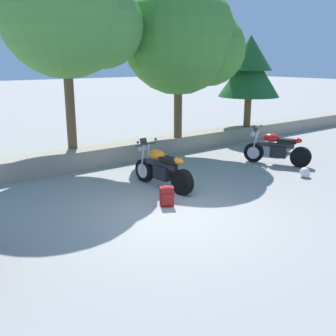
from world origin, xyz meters
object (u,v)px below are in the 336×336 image
leafy_tree_far_left (72,14)px  pine_tree_mid_right (250,68)px  rider_backpack (167,196)px  rider_helmet (305,172)px  leafy_tree_mid_left (185,40)px  motorcycle_orange_centre (162,169)px  motorcycle_red_far_right (276,149)px

leafy_tree_far_left → pine_tree_mid_right: bearing=-2.6°
rider_backpack → rider_helmet: rider_backpack is taller
pine_tree_mid_right → rider_helmet: bearing=-120.6°
rider_helmet → leafy_tree_mid_left: bearing=99.3°
motorcycle_orange_centre → leafy_tree_mid_left: (2.98, 2.74, 3.30)m
motorcycle_red_far_right → pine_tree_mid_right: (2.24, 3.23, 2.37)m
leafy_tree_mid_left → leafy_tree_far_left: bearing=171.7°
motorcycle_red_far_right → rider_helmet: motorcycle_red_far_right is taller
motorcycle_orange_centre → rider_backpack: (-0.71, -1.14, -0.24)m
rider_backpack → motorcycle_orange_centre: bearing=58.3°
motorcycle_orange_centre → leafy_tree_mid_left: 5.23m
leafy_tree_mid_left → rider_helmet: bearing=-80.7°
motorcycle_red_far_right → pine_tree_mid_right: 4.59m
leafy_tree_mid_left → rider_backpack: bearing=-133.5°
motorcycle_orange_centre → leafy_tree_far_left: 5.15m
rider_helmet → leafy_tree_mid_left: size_ratio=0.05×
motorcycle_orange_centre → leafy_tree_mid_left: leafy_tree_mid_left is taller
motorcycle_orange_centre → pine_tree_mid_right: size_ratio=0.59×
leafy_tree_far_left → pine_tree_mid_right: (7.14, -0.32, -1.53)m
rider_helmet → motorcycle_orange_centre: bearing=155.7°
rider_helmet → pine_tree_mid_right: (2.74, 4.63, 2.72)m
rider_backpack → motorcycle_red_far_right: bearing=10.1°
rider_backpack → rider_helmet: bearing=-6.8°
leafy_tree_mid_left → pine_tree_mid_right: (3.46, 0.21, -0.93)m
motorcycle_orange_centre → rider_backpack: motorcycle_orange_centre is taller
leafy_tree_far_left → rider_backpack: bearing=-90.1°
rider_backpack → pine_tree_mid_right: 8.65m
rider_backpack → leafy_tree_mid_left: size_ratio=0.09×
motorcycle_red_far_right → leafy_tree_far_left: (-4.91, 3.55, 3.90)m
rider_backpack → pine_tree_mid_right: size_ratio=0.13×
motorcycle_red_far_right → pine_tree_mid_right: bearing=55.3°
motorcycle_orange_centre → motorcycle_red_far_right: size_ratio=1.08×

